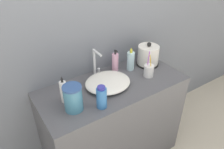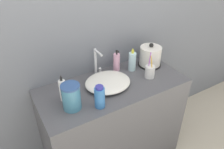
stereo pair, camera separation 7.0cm
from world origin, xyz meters
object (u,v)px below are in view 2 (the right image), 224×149
Objects in this scene: faucet at (97,61)px; water_pitcher at (71,97)px; lotion_bottle at (117,62)px; hand_cream_bottle at (132,61)px; electric_kettle at (150,57)px; toothbrush_cup at (150,71)px; shampoo_bottle at (100,97)px; mouthwash_bottle at (63,90)px.

water_pitcher is at bearing -139.06° from faucet.
lotion_bottle is 0.13m from hand_cream_bottle.
faucet reaches higher than electric_kettle.
faucet is 0.45m from water_pitcher.
toothbrush_cup is (0.34, -0.26, -0.07)m from faucet.
faucet is at bearing 162.17° from hand_cream_bottle.
lotion_bottle reaches higher than shampoo_bottle.
faucet reaches higher than toothbrush_cup.
toothbrush_cup is 0.71m from mouthwash_bottle.
electric_kettle is at bearing 5.32° from mouthwash_bottle.
water_pitcher is (-0.34, -0.29, -0.03)m from faucet.
lotion_bottle is 0.92× the size of hand_cream_bottle.
lotion_bottle is 1.13× the size of shampoo_bottle.
electric_kettle is 1.04× the size of hand_cream_bottle.
shampoo_bottle is 0.91× the size of water_pitcher.
electric_kettle is 0.18m from hand_cream_bottle.
electric_kettle is 0.83m from mouthwash_bottle.
mouthwash_bottle reaches higher than lotion_bottle.
toothbrush_cup is 1.15× the size of lotion_bottle.
mouthwash_bottle is at bearing -163.79° from lotion_bottle.
toothbrush_cup is at bearing -53.15° from lotion_bottle.
shampoo_bottle is 0.54m from hand_cream_bottle.
hand_cream_bottle reaches higher than shampoo_bottle.
faucet reaches higher than shampoo_bottle.
water_pitcher is at bearing 153.69° from shampoo_bottle.
shampoo_bottle is at bearing -148.43° from hand_cream_bottle.
faucet is at bearing 40.94° from water_pitcher.
faucet is 0.44m from toothbrush_cup.
toothbrush_cup is 1.06× the size of hand_cream_bottle.
shampoo_bottle is (-0.64, -0.27, -0.00)m from electric_kettle.
hand_cream_bottle is at bearing 17.81° from water_pitcher.
hand_cream_bottle reaches higher than lotion_bottle.
hand_cream_bottle is (0.64, 0.09, -0.00)m from mouthwash_bottle.
mouthwash_bottle is 1.12× the size of water_pitcher.
faucet reaches higher than water_pitcher.
hand_cream_bottle is (-0.06, 0.17, 0.03)m from toothbrush_cup.
faucet is at bearing 167.30° from electric_kettle.
water_pitcher is (-0.51, -0.26, 0.01)m from lotion_bottle.
electric_kettle is 0.20m from toothbrush_cup.
toothbrush_cup is 0.29m from lotion_bottle.
toothbrush_cup reaches higher than mouthwash_bottle.
faucet is at bearing 27.08° from mouthwash_bottle.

